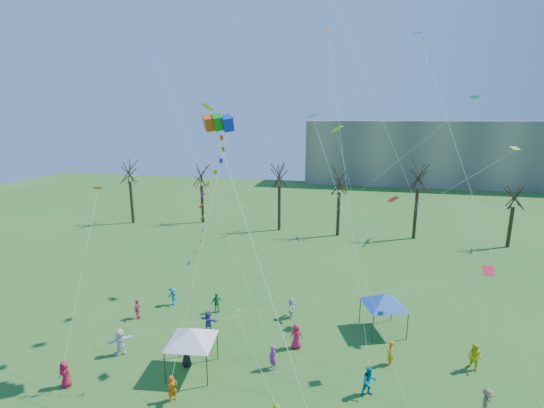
% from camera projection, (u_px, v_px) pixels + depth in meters
% --- Properties ---
extents(distant_building, '(60.00, 14.00, 15.00)m').
position_uv_depth(distant_building, '(434.00, 153.00, 90.41)').
color(distant_building, gray).
rests_on(distant_building, ground).
extents(bare_tree_row, '(69.50, 7.83, 10.48)m').
position_uv_depth(bare_tree_row, '(328.00, 185.00, 51.21)').
color(bare_tree_row, black).
rests_on(bare_tree_row, ground).
extents(big_box_kite, '(4.60, 4.90, 16.52)m').
position_uv_depth(big_box_kite, '(211.00, 204.00, 21.85)').
color(big_box_kite, '#E64210').
rests_on(big_box_kite, ground).
extents(canopy_tent_white, '(3.96, 3.96, 2.99)m').
position_uv_depth(canopy_tent_white, '(191.00, 335.00, 23.48)').
color(canopy_tent_white, '#3F3F44').
rests_on(canopy_tent_white, ground).
extents(canopy_tent_blue, '(3.76, 3.76, 3.00)m').
position_uv_depth(canopy_tent_blue, '(384.00, 300.00, 27.98)').
color(canopy_tent_blue, '#3F3F44').
rests_on(canopy_tent_blue, ground).
extents(festival_crowd, '(26.55, 13.86, 1.86)m').
position_uv_depth(festival_crowd, '(270.00, 351.00, 24.60)').
color(festival_crowd, '#BC1736').
rests_on(festival_crowd, ground).
extents(small_kites_aloft, '(29.84, 19.69, 33.19)m').
position_uv_depth(small_kites_aloft, '(325.00, 145.00, 26.18)').
color(small_kites_aloft, red).
rests_on(small_kites_aloft, ground).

